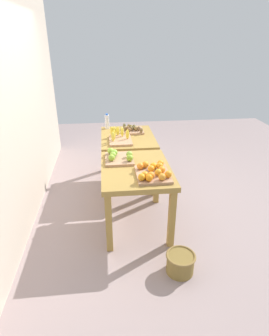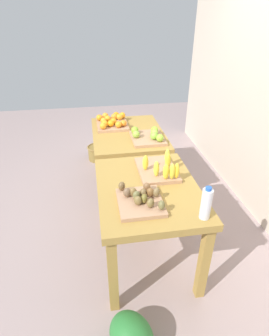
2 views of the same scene
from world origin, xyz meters
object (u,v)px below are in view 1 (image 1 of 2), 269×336
(orange_bin, at_px, (153,172))
(watermelon_pile, at_px, (138,152))
(banana_crate, at_px, (119,138))
(water_bottle, at_px, (107,122))
(apple_bin, at_px, (119,157))
(display_table_right, at_px, (128,143))
(wicker_basket, at_px, (180,263))
(kiwi_bin, at_px, (132,130))
(display_table_left, at_px, (136,176))

(orange_bin, bearing_deg, watermelon_pile, -2.76)
(banana_crate, bearing_deg, water_bottle, 14.86)
(apple_bin, height_order, water_bottle, water_bottle)
(display_table_right, xyz_separation_m, wicker_basket, (-1.98, -0.35, -0.55))
(orange_bin, bearing_deg, banana_crate, 14.33)
(banana_crate, distance_m, wicker_basket, 1.98)
(display_table_right, height_order, kiwi_bin, kiwi_bin)
(display_table_left, xyz_separation_m, wicker_basket, (-0.86, -0.35, -0.55))
(apple_bin, relative_size, watermelon_pile, 0.61)
(banana_crate, bearing_deg, wicker_basket, -164.74)
(display_table_right, relative_size, watermelon_pile, 1.59)
(display_table_right, xyz_separation_m, orange_bin, (-1.36, -0.16, 0.16))
(orange_bin, distance_m, wicker_basket, 0.96)
(orange_bin, height_order, wicker_basket, orange_bin)
(water_bottle, bearing_deg, display_table_left, -169.00)
(watermelon_pile, bearing_deg, apple_bin, 165.75)
(display_table_left, relative_size, apple_bin, 2.60)
(display_table_left, xyz_separation_m, orange_bin, (-0.24, -0.16, 0.16))
(display_table_right, distance_m, kiwi_bin, 0.27)
(kiwi_bin, relative_size, water_bottle, 1.51)
(wicker_basket, bearing_deg, watermelon_pile, 1.59)
(orange_bin, distance_m, kiwi_bin, 1.56)
(orange_bin, height_order, watermelon_pile, orange_bin)
(water_bottle, xyz_separation_m, wicker_basket, (-2.40, -0.65, -0.78))
(banana_crate, xyz_separation_m, watermelon_pile, (1.10, -0.41, -0.69))
(apple_bin, relative_size, water_bottle, 1.63)
(kiwi_bin, distance_m, wicker_basket, 2.30)
(display_table_left, relative_size, display_table_right, 1.00)
(display_table_left, relative_size, orange_bin, 2.36)
(display_table_right, distance_m, banana_crate, 0.28)
(display_table_right, xyz_separation_m, banana_crate, (-0.19, 0.14, 0.16))
(display_table_left, height_order, kiwi_bin, kiwi_bin)
(banana_crate, bearing_deg, display_table_right, -35.76)
(wicker_basket, bearing_deg, water_bottle, 15.16)
(orange_bin, xyz_separation_m, wicker_basket, (-0.62, -0.19, -0.71))
(banana_crate, xyz_separation_m, wicker_basket, (-1.79, -0.49, -0.71))
(display_table_right, distance_m, orange_bin, 1.37)
(orange_bin, xyz_separation_m, watermelon_pile, (2.26, -0.11, -0.69))
(apple_bin, bearing_deg, orange_bin, -143.84)
(orange_bin, height_order, water_bottle, water_bottle)
(apple_bin, distance_m, watermelon_pile, 1.97)
(water_bottle, bearing_deg, wicker_basket, -164.84)
(display_table_left, xyz_separation_m, watermelon_pile, (2.03, -0.27, -0.53))
(display_table_right, xyz_separation_m, kiwi_bin, (0.20, -0.09, 0.15))
(apple_bin, xyz_separation_m, water_bottle, (1.31, 0.12, 0.08))
(banana_crate, bearing_deg, apple_bin, 176.06)
(display_table_right, height_order, wicker_basket, display_table_right)
(kiwi_bin, height_order, watermelon_pile, kiwi_bin)
(banana_crate, height_order, kiwi_bin, banana_crate)
(kiwi_bin, bearing_deg, watermelon_pile, -14.05)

